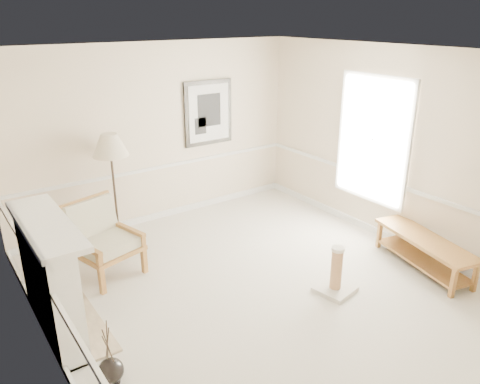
# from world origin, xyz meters

# --- Properties ---
(ground) EXTENTS (5.50, 5.50, 0.00)m
(ground) POSITION_xyz_m (0.00, 0.00, 0.00)
(ground) COLOR silver
(ground) RESTS_ON ground
(room) EXTENTS (5.04, 5.54, 2.92)m
(room) POSITION_xyz_m (0.14, 0.08, 1.87)
(room) COLOR beige
(room) RESTS_ON ground
(fireplace) EXTENTS (0.64, 1.64, 1.31)m
(fireplace) POSITION_xyz_m (-2.34, 0.60, 0.64)
(fireplace) COLOR white
(fireplace) RESTS_ON ground
(floor_vase) EXTENTS (0.24, 0.24, 0.72)m
(floor_vase) POSITION_xyz_m (-2.15, -0.51, 0.13)
(floor_vase) COLOR black
(floor_vase) RESTS_ON ground
(armchair) EXTENTS (0.94, 0.98, 1.01)m
(armchair) POSITION_xyz_m (-1.48, 1.54, 0.54)
(armchair) COLOR olive
(armchair) RESTS_ON ground
(floor_lamp) EXTENTS (0.65, 0.65, 1.66)m
(floor_lamp) POSITION_xyz_m (-0.93, 2.40, 1.45)
(floor_lamp) COLOR black
(floor_lamp) RESTS_ON ground
(bench) EXTENTS (0.82, 1.64, 0.45)m
(bench) POSITION_xyz_m (2.15, -0.89, 0.30)
(bench) COLOR olive
(bench) RESTS_ON ground
(scratching_post) EXTENTS (0.51, 0.51, 0.62)m
(scratching_post) POSITION_xyz_m (0.73, -0.62, 0.19)
(scratching_post) COLOR beige
(scratching_post) RESTS_ON ground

